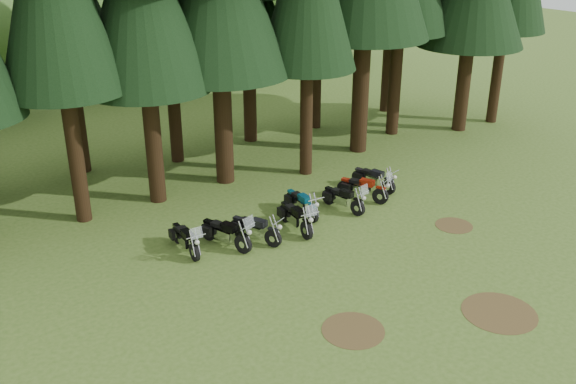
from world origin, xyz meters
The scene contains 13 objects.
ground centered at (0.00, 0.00, 0.00)m, with size 120.00×120.00×0.00m, color #3F601D.
decid_4 centered at (1.58, 26.32, 4.37)m, with size 5.93×5.76×7.41m.
dirt_patch_0 centered at (-3.00, -2.00, 0.01)m, with size 1.80×1.80×0.01m, color #4C3D1E.
dirt_patch_1 centered at (4.50, 0.50, 0.01)m, with size 1.40×1.40×0.01m, color #4C3D1E.
dirt_patch_2 centered at (1.00, -4.00, 0.01)m, with size 2.20×2.20×0.01m, color #4C3D1E.
motorcycle_0 centered at (-4.45, 4.90, 0.45)m, with size 0.51×2.17×1.36m.
motorcycle_1 centered at (-3.15, 4.37, 0.49)m, with size 0.91×2.32×1.47m.
motorcycle_2 centered at (-2.12, 4.07, 0.46)m, with size 0.87×2.12×0.90m.
motorcycle_3 centered at (-0.44, 3.85, 0.49)m, with size 0.65×2.34×1.47m.
motorcycle_4 centered at (0.56, 4.75, 0.45)m, with size 0.40×2.17×0.88m.
motorcycle_5 centered at (2.14, 4.09, 0.46)m, with size 0.56×2.18×1.36m.
motorcycle_6 centered at (3.42, 4.32, 0.48)m, with size 1.10×2.23×1.44m.
motorcycle_7 centered at (4.51, 4.83, 0.45)m, with size 0.50×2.18×0.89m.
Camera 1 is at (-13.61, -12.72, 10.86)m, focal length 40.00 mm.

